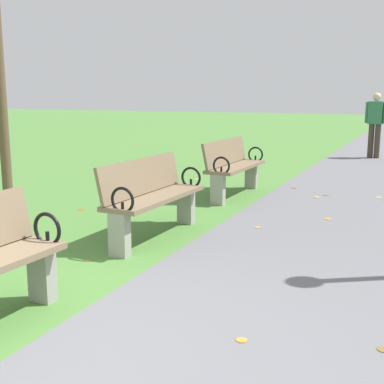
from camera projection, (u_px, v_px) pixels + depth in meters
The scene contains 5 objects.
ground_plane at pixel (9, 359), 3.13m from camera, with size 80.00×80.00×0.00m, color #4C7F38.
park_bench_2 at pixel (152, 196), 5.69m from camera, with size 0.51×1.61×0.90m.
park_bench_3 at pixel (233, 166), 8.05m from camera, with size 0.51×1.61×0.90m.
pedestrian_walking at pixel (375, 122), 12.60m from camera, with size 0.52×0.28×1.62m.
scattered_leaves at pixel (243, 233), 5.89m from camera, with size 5.06×9.60×0.02m.
Camera 1 is at (2.23, -2.13, 1.62)m, focal length 47.23 mm.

